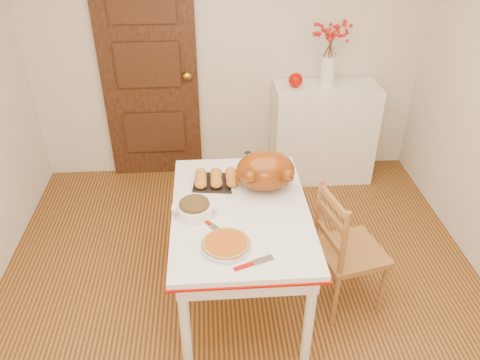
{
  "coord_description": "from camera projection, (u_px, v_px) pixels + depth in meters",
  "views": [
    {
      "loc": [
        -0.19,
        -2.11,
        2.49
      ],
      "look_at": [
        -0.02,
        0.29,
        0.93
      ],
      "focal_mm": 35.61,
      "sensor_mm": 36.0,
      "label": 1
    }
  ],
  "objects": [
    {
      "name": "floor",
      "position": [
        246.0,
        323.0,
        3.13
      ],
      "size": [
        3.5,
        4.0,
        0.0
      ],
      "primitive_type": "cube",
      "color": "#48250E",
      "rests_on": "ground"
    },
    {
      "name": "wall_back",
      "position": [
        228.0,
        43.0,
        4.13
      ],
      "size": [
        3.5,
        0.0,
        2.5
      ],
      "primitive_type": "cube",
      "color": "beige",
      "rests_on": "ground"
    },
    {
      "name": "door_back",
      "position": [
        149.0,
        71.0,
        4.18
      ],
      "size": [
        0.85,
        0.06,
        2.06
      ],
      "primitive_type": "cube",
      "color": "black",
      "rests_on": "ground"
    },
    {
      "name": "sideboard",
      "position": [
        323.0,
        133.0,
        4.43
      ],
      "size": [
        0.92,
        0.41,
        0.92
      ],
      "primitive_type": "cube",
      "color": "white",
      "rests_on": "floor"
    },
    {
      "name": "kitchen_table",
      "position": [
        241.0,
        255.0,
        3.13
      ],
      "size": [
        0.86,
        1.26,
        0.75
      ],
      "primitive_type": null,
      "color": "white",
      "rests_on": "floor"
    },
    {
      "name": "chair_oak",
      "position": [
        351.0,
        249.0,
        3.07
      ],
      "size": [
        0.48,
        0.48,
        0.91
      ],
      "primitive_type": null,
      "rotation": [
        0.0,
        0.0,
        1.8
      ],
      "color": "#9E662F",
      "rests_on": "floor"
    },
    {
      "name": "berry_vase",
      "position": [
        329.0,
        55.0,
        4.03
      ],
      "size": [
        0.28,
        0.28,
        0.55
      ],
      "primitive_type": null,
      "color": "white",
      "rests_on": "sideboard"
    },
    {
      "name": "apple",
      "position": [
        296.0,
        80.0,
        4.13
      ],
      "size": [
        0.12,
        0.12,
        0.12
      ],
      "primitive_type": "sphere",
      "color": "#A40A00",
      "rests_on": "sideboard"
    },
    {
      "name": "turkey_platter",
      "position": [
        265.0,
        173.0,
        3.02
      ],
      "size": [
        0.53,
        0.48,
        0.28
      ],
      "primitive_type": null,
      "rotation": [
        0.0,
        0.0,
        -0.36
      ],
      "color": "brown",
      "rests_on": "kitchen_table"
    },
    {
      "name": "pumpkin_pie",
      "position": [
        226.0,
        244.0,
        2.61
      ],
      "size": [
        0.34,
        0.34,
        0.06
      ],
      "primitive_type": "cylinder",
      "rotation": [
        0.0,
        0.0,
        -0.28
      ],
      "color": "#A44C10",
      "rests_on": "kitchen_table"
    },
    {
      "name": "stuffing_dish",
      "position": [
        195.0,
        207.0,
        2.85
      ],
      "size": [
        0.32,
        0.28,
        0.11
      ],
      "primitive_type": null,
      "rotation": [
        0.0,
        0.0,
        -0.26
      ],
      "color": "brown",
      "rests_on": "kitchen_table"
    },
    {
      "name": "rolls_tray",
      "position": [
        216.0,
        179.0,
        3.14
      ],
      "size": [
        0.32,
        0.27,
        0.08
      ],
      "primitive_type": null,
      "rotation": [
        0.0,
        0.0,
        -0.14
      ],
      "color": "orange",
      "rests_on": "kitchen_table"
    },
    {
      "name": "pie_server",
      "position": [
        254.0,
        263.0,
        2.51
      ],
      "size": [
        0.24,
        0.15,
        0.01
      ],
      "primitive_type": null,
      "rotation": [
        0.0,
        0.0,
        0.38
      ],
      "color": "silver",
      "rests_on": "kitchen_table"
    },
    {
      "name": "carving_knife",
      "position": [
        215.0,
        227.0,
        2.77
      ],
      "size": [
        0.21,
        0.24,
        0.01
      ],
      "primitive_type": null,
      "rotation": [
        0.0,
        0.0,
        -0.89
      ],
      "color": "silver",
      "rests_on": "kitchen_table"
    },
    {
      "name": "drinking_glass",
      "position": [
        248.0,
        159.0,
        3.35
      ],
      "size": [
        0.07,
        0.07,
        0.1
      ],
      "primitive_type": "cylinder",
      "rotation": [
        0.0,
        0.0,
        -0.24
      ],
      "color": "white",
      "rests_on": "kitchen_table"
    },
    {
      "name": "shaker_pair",
      "position": [
        273.0,
        159.0,
        3.35
      ],
      "size": [
        0.1,
        0.06,
        0.1
      ],
      "primitive_type": null,
      "rotation": [
        0.0,
        0.0,
        -0.21
      ],
      "color": "white",
      "rests_on": "kitchen_table"
    }
  ]
}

